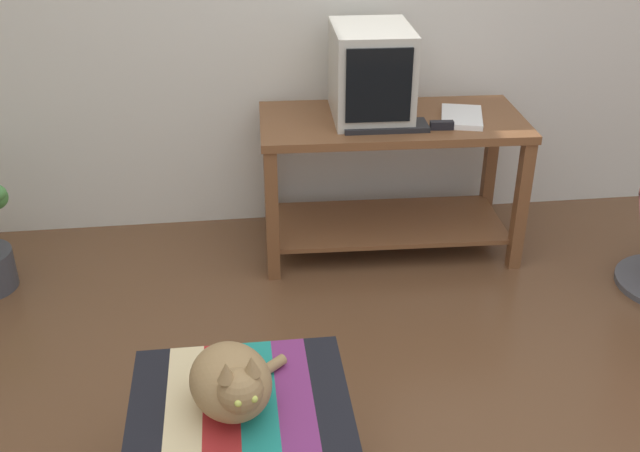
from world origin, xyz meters
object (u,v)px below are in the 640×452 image
at_px(tv_monitor, 371,74).
at_px(stapler, 442,125).
at_px(ottoman_with_blanket, 243,449).
at_px(cat, 232,382).
at_px(book, 462,117).
at_px(desk, 390,162).
at_px(keyboard, 385,126).

distance_m(tv_monitor, stapler, 0.42).
height_order(ottoman_with_blanket, cat, cat).
relative_size(book, ottoman_with_blanket, 0.44).
bearing_deg(book, ottoman_with_blanket, -110.85).
height_order(tv_monitor, cat, tv_monitor).
xyz_separation_m(book, stapler, (-0.13, -0.12, 0.01)).
bearing_deg(desk, cat, -114.61).
bearing_deg(book, keyboard, -153.40).
bearing_deg(stapler, book, -43.90).
distance_m(desk, tv_monitor, 0.46).
xyz_separation_m(desk, cat, (-0.82, -1.63, 0.03)).
relative_size(tv_monitor, ottoman_with_blanket, 0.72).
xyz_separation_m(tv_monitor, keyboard, (0.04, -0.18, -0.20)).
xyz_separation_m(tv_monitor, ottoman_with_blanket, (-0.70, -1.63, -0.73)).
bearing_deg(tv_monitor, cat, -111.04).
xyz_separation_m(keyboard, ottoman_with_blanket, (-0.74, -1.45, -0.52)).
distance_m(tv_monitor, ottoman_with_blanket, 1.92).
relative_size(book, stapler, 2.72).
distance_m(desk, keyboard, 0.28).
height_order(keyboard, book, book).
height_order(desk, tv_monitor, tv_monitor).
relative_size(desk, stapler, 11.94).
relative_size(tv_monitor, book, 1.65).
relative_size(keyboard, cat, 1.04).
bearing_deg(ottoman_with_blanket, tv_monitor, 66.86).
height_order(book, stapler, stapler).
relative_size(keyboard, ottoman_with_blanket, 0.58).
bearing_deg(cat, book, 38.93).
height_order(book, cat, book).
distance_m(book, cat, 1.96).
bearing_deg(keyboard, stapler, -6.84).
relative_size(keyboard, book, 1.34).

